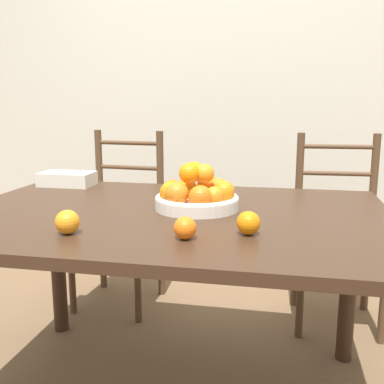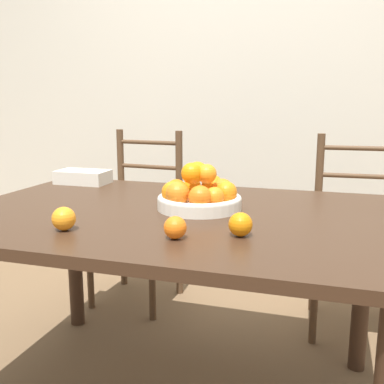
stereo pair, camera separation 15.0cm
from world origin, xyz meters
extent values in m
cube|color=beige|center=(0.00, 1.57, 1.30)|extent=(8.00, 0.06, 2.60)
cube|color=#382316|center=(0.00, 0.00, 0.73)|extent=(1.52, 1.04, 0.03)
cylinder|color=#382316|center=(-0.68, 0.44, 0.36)|extent=(0.07, 0.07, 0.71)
cylinder|color=#382316|center=(0.68, 0.44, 0.36)|extent=(0.07, 0.07, 0.71)
cylinder|color=silver|center=(0.09, 0.06, 0.77)|extent=(0.30, 0.30, 0.04)
torus|color=silver|center=(0.09, 0.06, 0.79)|extent=(0.30, 0.30, 0.02)
sphere|color=orange|center=(0.18, 0.06, 0.81)|extent=(0.08, 0.08, 0.08)
sphere|color=orange|center=(0.15, 0.12, 0.81)|extent=(0.08, 0.08, 0.08)
sphere|color=orange|center=(0.11, 0.15, 0.82)|extent=(0.08, 0.08, 0.08)
sphere|color=orange|center=(0.03, 0.14, 0.81)|extent=(0.07, 0.07, 0.07)
sphere|color=orange|center=(-0.01, 0.08, 0.81)|extent=(0.08, 0.08, 0.08)
sphere|color=orange|center=(0.00, 0.01, 0.81)|extent=(0.08, 0.08, 0.08)
sphere|color=orange|center=(0.03, -0.02, 0.82)|extent=(0.08, 0.08, 0.08)
sphere|color=orange|center=(0.11, -0.03, 0.81)|extent=(0.08, 0.08, 0.08)
sphere|color=orange|center=(0.16, -0.01, 0.81)|extent=(0.07, 0.07, 0.07)
sphere|color=orange|center=(0.11, 0.06, 0.88)|extent=(0.07, 0.07, 0.07)
sphere|color=orange|center=(0.07, 0.08, 0.88)|extent=(0.07, 0.07, 0.07)
sphere|color=orange|center=(0.06, 0.04, 0.88)|extent=(0.07, 0.07, 0.07)
sphere|color=orange|center=(0.29, -0.23, 0.78)|extent=(0.07, 0.07, 0.07)
sphere|color=orange|center=(0.12, -0.30, 0.78)|extent=(0.06, 0.06, 0.06)
sphere|color=orange|center=(-0.22, -0.32, 0.78)|extent=(0.07, 0.07, 0.07)
cylinder|color=#513823|center=(-0.70, 0.62, 0.23)|extent=(0.04, 0.04, 0.46)
cylinder|color=#513823|center=(-0.32, 0.59, 0.23)|extent=(0.04, 0.04, 0.46)
cylinder|color=#513823|center=(-0.67, 0.98, 0.48)|extent=(0.04, 0.04, 0.96)
cylinder|color=#513823|center=(-0.30, 0.95, 0.48)|extent=(0.04, 0.04, 0.96)
cube|color=#513823|center=(-0.50, 0.79, 0.48)|extent=(0.45, 0.43, 0.04)
cylinder|color=#513823|center=(-0.48, 0.97, 0.61)|extent=(0.38, 0.05, 0.02)
cylinder|color=#513823|center=(-0.48, 0.97, 0.75)|extent=(0.38, 0.05, 0.02)
cylinder|color=#513823|center=(-0.48, 0.97, 0.89)|extent=(0.38, 0.05, 0.02)
cylinder|color=#513823|center=(0.49, 0.60, 0.23)|extent=(0.04, 0.04, 0.46)
cylinder|color=#513823|center=(0.87, 0.61, 0.23)|extent=(0.04, 0.04, 0.46)
cylinder|color=#513823|center=(0.47, 0.96, 0.48)|extent=(0.04, 0.04, 0.96)
cylinder|color=#513823|center=(0.85, 0.97, 0.48)|extent=(0.04, 0.04, 0.96)
cube|color=#513823|center=(0.67, 0.79, 0.48)|extent=(0.44, 0.42, 0.04)
cylinder|color=#513823|center=(0.66, 0.97, 0.61)|extent=(0.38, 0.04, 0.02)
cylinder|color=#513823|center=(0.66, 0.97, 0.75)|extent=(0.38, 0.04, 0.02)
cylinder|color=#513823|center=(0.66, 0.97, 0.89)|extent=(0.38, 0.04, 0.02)
cube|color=silver|center=(-0.58, 0.39, 0.78)|extent=(0.24, 0.14, 0.06)
camera|label=1|loc=(0.37, -1.47, 1.12)|focal=42.00mm
camera|label=2|loc=(0.52, -1.44, 1.12)|focal=42.00mm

